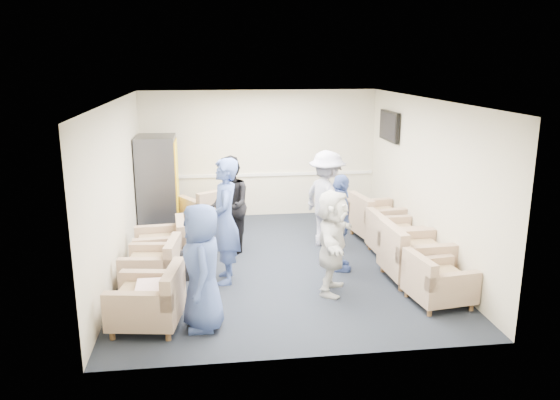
{
  "coord_description": "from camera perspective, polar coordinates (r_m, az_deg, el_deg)",
  "views": [
    {
      "loc": [
        -1.06,
        -8.51,
        3.3
      ],
      "look_at": [
        0.07,
        0.2,
        1.04
      ],
      "focal_mm": 35.0,
      "sensor_mm": 36.0,
      "label": 1
    }
  ],
  "objects": [
    {
      "name": "back_wall",
      "position": [
        11.72,
        -2.14,
        4.83
      ],
      "size": [
        5.0,
        0.02,
        2.7
      ],
      "primitive_type": "cube",
      "color": "beige",
      "rests_on": "floor"
    },
    {
      "name": "ceiling",
      "position": [
        8.59,
        -0.33,
        10.41
      ],
      "size": [
        6.0,
        6.0,
        0.0
      ],
      "primitive_type": "plane",
      "rotation": [
        3.14,
        0.0,
        0.0
      ],
      "color": "white",
      "rests_on": "back_wall"
    },
    {
      "name": "tv",
      "position": [
        10.96,
        11.34,
        7.57
      ],
      "size": [
        0.1,
        1.0,
        0.58
      ],
      "color": "black",
      "rests_on": "right_wall"
    },
    {
      "name": "armchair_right_midnear",
      "position": [
        8.66,
        13.62,
        -5.78
      ],
      "size": [
        0.97,
        0.97,
        0.74
      ],
      "rotation": [
        0.0,
        0.0,
        1.61
      ],
      "color": "#997C63",
      "rests_on": "floor"
    },
    {
      "name": "armchair_right_midfar",
      "position": [
        9.66,
        11.61,
        -3.81
      ],
      "size": [
        0.85,
        0.85,
        0.65
      ],
      "rotation": [
        0.0,
        0.0,
        1.61
      ],
      "color": "#997C63",
      "rests_on": "floor"
    },
    {
      "name": "person_mid_right",
      "position": [
        8.73,
        6.28,
        -2.41
      ],
      "size": [
        0.47,
        0.96,
        1.57
      ],
      "primitive_type": "imported",
      "rotation": [
        0.0,
        0.0,
        1.47
      ],
      "color": "#3F5699",
      "rests_on": "floor"
    },
    {
      "name": "armchair_right_near",
      "position": [
        7.92,
        15.97,
        -8.34
      ],
      "size": [
        0.88,
        0.88,
        0.62
      ],
      "rotation": [
        0.0,
        0.0,
        1.71
      ],
      "color": "#997C63",
      "rests_on": "floor"
    },
    {
      "name": "person_back_right",
      "position": [
        9.78,
        4.92,
        0.04
      ],
      "size": [
        1.07,
        1.31,
        1.76
      ],
      "primitive_type": "imported",
      "rotation": [
        0.0,
        0.0,
        2.01
      ],
      "color": "silver",
      "rests_on": "floor"
    },
    {
      "name": "left_wall",
      "position": [
        8.85,
        -16.6,
        1.07
      ],
      "size": [
        0.02,
        6.0,
        2.7
      ],
      "primitive_type": "cube",
      "color": "beige",
      "rests_on": "floor"
    },
    {
      "name": "backpack",
      "position": [
        8.57,
        -10.58,
        -6.65
      ],
      "size": [
        0.35,
        0.3,
        0.5
      ],
      "rotation": [
        0.0,
        0.0,
        0.39
      ],
      "color": "black",
      "rests_on": "floor"
    },
    {
      "name": "armchair_left_far",
      "position": [
        9.17,
        -12.06,
        -4.82
      ],
      "size": [
        0.89,
        0.89,
        0.66
      ],
      "rotation": [
        0.0,
        0.0,
        -1.49
      ],
      "color": "#997C63",
      "rests_on": "floor"
    },
    {
      "name": "armchair_left_near",
      "position": [
        7.19,
        -13.33,
        -10.35
      ],
      "size": [
        0.96,
        0.96,
        0.68
      ],
      "rotation": [
        0.0,
        0.0,
        -1.73
      ],
      "color": "#997C63",
      "rests_on": "floor"
    },
    {
      "name": "chair_rail",
      "position": [
        11.78,
        -2.11,
        2.65
      ],
      "size": [
        4.98,
        0.04,
        0.06
      ],
      "primitive_type": "cube",
      "color": "silver",
      "rests_on": "back_wall"
    },
    {
      "name": "right_wall",
      "position": [
        9.43,
        14.95,
        1.98
      ],
      "size": [
        0.02,
        6.0,
        2.7
      ],
      "primitive_type": "cube",
      "color": "beige",
      "rests_on": "floor"
    },
    {
      "name": "person_front_left",
      "position": [
        6.87,
        -8.14,
        -6.98
      ],
      "size": [
        0.57,
        0.82,
        1.62
      ],
      "primitive_type": "imported",
      "rotation": [
        0.0,
        0.0,
        -1.5
      ],
      "color": "#3F5699",
      "rests_on": "floor"
    },
    {
      "name": "vending_machine",
      "position": [
        11.03,
        -12.63,
        1.71
      ],
      "size": [
        0.76,
        0.89,
        1.88
      ],
      "color": "#494A51",
      "rests_on": "floor"
    },
    {
      "name": "front_wall",
      "position": [
        5.94,
        3.28,
        -4.77
      ],
      "size": [
        5.0,
        0.02,
        2.7
      ],
      "primitive_type": "cube",
      "color": "beige",
      "rests_on": "floor"
    },
    {
      "name": "person_front_right",
      "position": [
        7.89,
        5.49,
        -4.38
      ],
      "size": [
        0.9,
        1.49,
        1.53
      ],
      "primitive_type": "imported",
      "rotation": [
        0.0,
        0.0,
        1.23
      ],
      "color": "silver",
      "rests_on": "floor"
    },
    {
      "name": "floor",
      "position": [
        9.19,
        -0.3,
        -6.64
      ],
      "size": [
        6.0,
        6.0,
        0.0
      ],
      "primitive_type": "plane",
      "color": "black",
      "rests_on": "ground"
    },
    {
      "name": "armchair_left_mid",
      "position": [
        8.36,
        -12.92,
        -6.87
      ],
      "size": [
        0.88,
        0.88,
        0.63
      ],
      "rotation": [
        0.0,
        0.0,
        -1.69
      ],
      "color": "#997C63",
      "rests_on": "floor"
    },
    {
      "name": "armchair_corner",
      "position": [
        11.01,
        -7.31,
        -1.2
      ],
      "size": [
        1.24,
        1.24,
        0.72
      ],
      "rotation": [
        0.0,
        0.0,
        3.68
      ],
      "color": "#997C63",
      "rests_on": "floor"
    },
    {
      "name": "person_back_left",
      "position": [
        9.5,
        -5.31,
        -0.55
      ],
      "size": [
        0.79,
        0.94,
        1.71
      ],
      "primitive_type": "imported",
      "rotation": [
        0.0,
        0.0,
        -1.39
      ],
      "color": "black",
      "rests_on": "floor"
    },
    {
      "name": "person_mid_left",
      "position": [
        8.22,
        -5.79,
        -2.22
      ],
      "size": [
        0.47,
        0.71,
        1.91
      ],
      "primitive_type": "imported",
      "rotation": [
        0.0,
        0.0,
        -1.59
      ],
      "color": "#3F5699",
      "rests_on": "floor"
    },
    {
      "name": "armchair_right_far",
      "position": [
        10.5,
        9.91,
        -2.07
      ],
      "size": [
        1.04,
        1.04,
        0.72
      ],
      "rotation": [
        0.0,
        0.0,
        1.73
      ],
      "color": "#997C63",
      "rests_on": "floor"
    },
    {
      "name": "pillow",
      "position": [
        7.13,
        -13.47,
        -9.05
      ],
      "size": [
        0.34,
        0.44,
        0.13
      ],
      "primitive_type": "cube",
      "rotation": [
        0.0,
        0.0,
        -1.55
      ],
      "color": "white",
      "rests_on": "armchair_left_near"
    }
  ]
}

